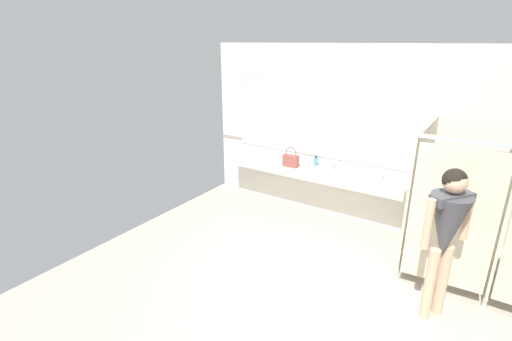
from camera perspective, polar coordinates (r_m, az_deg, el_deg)
ground_plane at (r=4.68m, az=7.79°, el=-19.67°), size 6.27×5.53×0.10m
wall_back at (r=6.22m, az=18.67°, el=4.79°), size 6.27×0.12×2.85m
wall_back_tile_band at (r=6.26m, az=18.14°, el=1.33°), size 6.27×0.01×0.06m
vanity_counter at (r=6.56m, az=8.34°, el=-1.19°), size 3.27×0.52×0.94m
mirror_panel at (r=6.44m, az=9.52°, el=8.09°), size 3.17×0.02×1.35m
bathroom_stalls at (r=5.19m, az=33.92°, el=-5.35°), size 2.00×1.51×1.92m
person_standing at (r=4.28m, az=27.35°, el=-7.72°), size 0.56×0.56×1.72m
handbag at (r=6.38m, az=5.38°, el=1.62°), size 0.27×0.11×0.35m
soap_dispenser at (r=6.51m, az=9.20°, el=1.39°), size 0.07×0.07×0.18m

